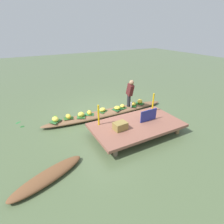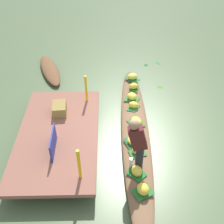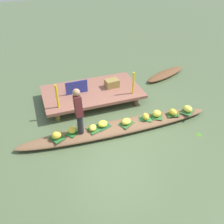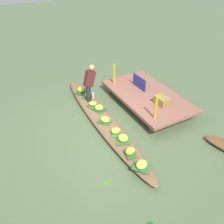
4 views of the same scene
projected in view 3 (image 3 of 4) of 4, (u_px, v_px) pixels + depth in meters
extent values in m
plane|color=#516440|center=(118.00, 130.00, 6.91)|extent=(40.00, 40.00, 0.00)
cube|color=#8D5747|center=(92.00, 92.00, 8.04)|extent=(3.20, 1.80, 0.10)
cylinder|color=olive|center=(58.00, 116.00, 7.24)|extent=(0.14, 0.14, 0.27)
cylinder|color=brown|center=(136.00, 101.00, 7.95)|extent=(0.14, 0.14, 0.27)
cylinder|color=#93734E|center=(51.00, 93.00, 8.35)|extent=(0.14, 0.14, 0.27)
cylinder|color=#756250|center=(120.00, 81.00, 9.05)|extent=(0.14, 0.14, 0.27)
ellipsoid|color=brown|center=(118.00, 128.00, 6.85)|extent=(5.61, 0.79, 0.21)
ellipsoid|color=brown|center=(165.00, 74.00, 9.61)|extent=(2.05, 1.17, 0.19)
cube|color=#317E3E|center=(145.00, 119.00, 7.01)|extent=(0.43, 0.37, 0.01)
ellipsoid|color=yellow|center=(146.00, 116.00, 6.96)|extent=(0.23, 0.29, 0.18)
cube|color=#316A34|center=(187.00, 111.00, 7.32)|extent=(0.51, 0.49, 0.01)
ellipsoid|color=#EAE04D|center=(188.00, 109.00, 7.27)|extent=(0.28, 0.33, 0.18)
cube|color=#2F6127|center=(173.00, 114.00, 7.19)|extent=(0.40, 0.31, 0.01)
ellipsoid|color=yellow|center=(173.00, 112.00, 7.14)|extent=(0.23, 0.29, 0.18)
cube|color=#2E652B|center=(93.00, 130.00, 6.61)|extent=(0.34, 0.41, 0.01)
ellipsoid|color=yellow|center=(93.00, 128.00, 6.57)|extent=(0.30, 0.31, 0.14)
cube|color=#20572E|center=(103.00, 126.00, 6.75)|extent=(0.47, 0.44, 0.01)
ellipsoid|color=yellow|center=(103.00, 124.00, 6.70)|extent=(0.38, 0.37, 0.15)
cube|color=#346E34|center=(156.00, 116.00, 7.12)|extent=(0.44, 0.46, 0.01)
ellipsoid|color=yellow|center=(157.00, 113.00, 7.06)|extent=(0.35, 0.35, 0.19)
cube|color=#1E6B28|center=(73.00, 132.00, 6.51)|extent=(0.44, 0.43, 0.01)
ellipsoid|color=yellow|center=(72.00, 130.00, 6.46)|extent=(0.29, 0.26, 0.18)
cube|color=#31622C|center=(126.00, 124.00, 6.83)|extent=(0.50, 0.46, 0.01)
ellipsoid|color=yellow|center=(126.00, 121.00, 6.78)|extent=(0.35, 0.32, 0.16)
cube|color=#266A2D|center=(57.00, 138.00, 6.33)|extent=(0.42, 0.45, 0.01)
ellipsoid|color=yellow|center=(57.00, 135.00, 6.28)|extent=(0.31, 0.29, 0.20)
cylinder|color=#28282D|center=(80.00, 124.00, 6.36)|extent=(0.16, 0.16, 0.55)
cube|color=#541F1F|center=(78.00, 106.00, 6.11)|extent=(0.19, 0.41, 0.57)
sphere|color=#9E7556|center=(76.00, 93.00, 5.98)|extent=(0.20, 0.20, 0.20)
cylinder|color=silver|center=(78.00, 125.00, 6.57)|extent=(0.06, 0.06, 0.24)
cube|color=navy|center=(77.00, 87.00, 7.75)|extent=(0.71, 0.04, 0.43)
cylinder|color=yellow|center=(57.00, 96.00, 7.00)|extent=(0.06, 0.06, 0.74)
cylinder|color=yellow|center=(133.00, 83.00, 7.67)|extent=(0.06, 0.06, 0.74)
cube|color=olive|center=(112.00, 83.00, 8.16)|extent=(0.46, 0.35, 0.26)
ellipsoid|color=#458224|center=(199.00, 135.00, 6.76)|extent=(0.19, 0.21, 0.01)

